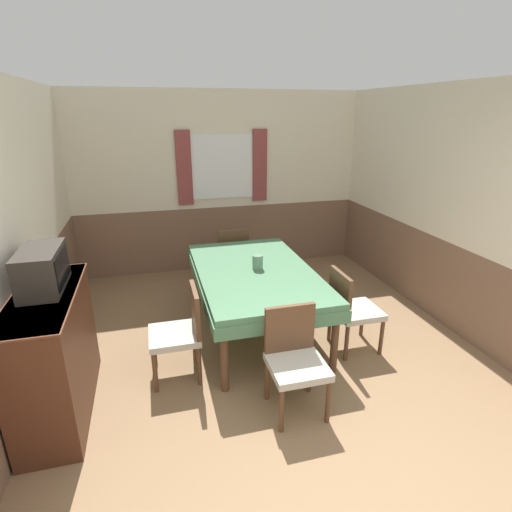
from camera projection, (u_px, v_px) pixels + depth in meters
The scene contains 11 objects.
wall_back at pixel (221, 183), 5.89m from camera, with size 4.59×0.10×2.60m.
wall_left at pixel (19, 239), 3.33m from camera, with size 0.05×4.85×2.60m.
wall_right at pixel (449, 209), 4.36m from camera, with size 0.05×4.85×2.60m.
dining_table at pixel (255, 278), 4.24m from camera, with size 1.21×2.02×0.73m.
chair_right_near at pixel (351, 307), 3.97m from camera, with size 0.44×0.44×0.85m.
chair_left_near at pixel (181, 330), 3.56m from camera, with size 0.44×0.44×0.85m.
chair_head_window at pixel (232, 255), 5.43m from camera, with size 0.44×0.44×0.85m.
chair_head_near at pixel (295, 357), 3.17m from camera, with size 0.44×0.44×0.85m.
sideboard at pixel (55, 354), 3.12m from camera, with size 0.46×1.26×1.02m.
tv at pixel (42, 269), 3.00m from camera, with size 0.29×0.56×0.32m.
vase at pixel (258, 262), 4.20m from camera, with size 0.11×0.11×0.15m.
Camera 1 is at (-1.02, -1.36, 2.30)m, focal length 28.00 mm.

